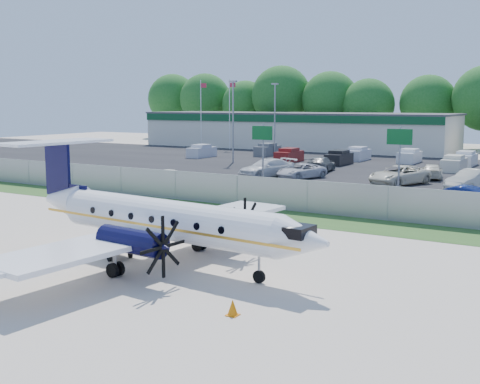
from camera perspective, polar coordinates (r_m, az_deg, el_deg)
The scene contains 26 objects.
ground at distance 25.28m, azimuth -7.04°, elevation -6.89°, with size 170.00×170.00×0.00m, color beige.
grass_verge at distance 35.26m, azimuth 5.01°, elevation -2.46°, with size 170.00×4.00×0.02m, color #2D561E.
access_road at distance 41.58m, azimuth 9.22°, elevation -0.86°, with size 170.00×8.00×0.02m, color black.
parking_lot at distance 61.44m, azimuth 16.49°, elevation 1.89°, with size 170.00×32.00×0.02m, color black.
perimeter_fence at distance 36.88m, azimuth 6.38°, elevation -0.43°, with size 120.00×0.06×1.99m.
building_west at distance 90.17m, azimuth 5.17°, elevation 5.85°, with size 46.40×12.40×5.24m.
sign_left at distance 48.09m, azimuth 2.15°, elevation 4.81°, with size 1.80×0.26×5.00m.
sign_mid at distance 43.90m, azimuth 14.88°, elevation 4.19°, with size 1.80×0.26×5.00m.
flagpole_west at distance 90.02m, azimuth -3.69°, elevation 7.78°, with size 1.06×0.12×10.00m.
flagpole_east at distance 87.28m, azimuth -0.96°, elevation 7.78°, with size 1.06×0.12×10.00m.
light_pole_nw at distance 67.09m, azimuth -0.67°, elevation 7.23°, with size 0.90×0.35×9.09m.
light_pole_sw at distance 75.80m, azimuth 3.32°, elevation 7.35°, with size 0.90×0.35×9.09m.
tree_line at distance 94.64m, azimuth 21.66°, elevation 3.82°, with size 112.00×6.00×14.00m, color #1B5A1A, non-canonical shape.
aircraft at distance 25.21m, azimuth -7.44°, elevation -2.54°, with size 15.83×15.59×4.88m.
baggage_cart_far at distance 26.83m, azimuth -11.88°, elevation -5.16°, with size 2.03×1.66×0.92m.
cone_nose at distance 19.32m, azimuth -0.70°, elevation -10.92°, with size 0.37×0.37×0.53m.
cone_starboard_wing at distance 31.56m, azimuth 0.31°, elevation -3.25°, with size 0.39×0.39×0.55m.
road_car_west at distance 46.63m, azimuth -6.71°, elevation 0.18°, with size 1.60×4.58×1.51m, color beige.
road_car_mid at distance 40.16m, azimuth 19.76°, elevation -1.60°, with size 1.63×4.68×1.54m, color navy.
parked_car_a at distance 54.32m, azimuth 2.54°, elevation 1.40°, with size 2.31×5.68×1.65m, color silver.
parked_car_b at distance 53.64m, azimuth 5.80°, elevation 1.27°, with size 2.22×4.81×1.34m, color silver.
parked_car_c at distance 51.08m, azimuth 14.81°, elevation 0.67°, with size 2.62×5.69×1.58m, color beige.
parked_car_d at distance 49.24m, azimuth 21.12°, elevation 0.10°, with size 1.74×4.98×1.64m, color beige.
parked_car_f at distance 59.13m, azimuth 7.61°, elevation 1.91°, with size 2.12×5.21×1.51m, color #595B5E.
parked_car_g at distance 55.99m, azimuth 17.71°, elevation 1.21°, with size 1.81×4.44×1.29m, color beige.
far_parking_rows at distance 66.27m, azimuth 17.57°, elevation 2.29°, with size 56.00×10.00×1.60m, color gray, non-canonical shape.
Camera 1 is at (15.04, -19.20, 6.66)m, focal length 45.00 mm.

